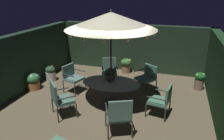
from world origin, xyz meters
TOP-DOWN VIEW (x-y plane):
  - ground_plane at (0.00, 0.00)m, footprint 6.81×6.79m
  - hedge_backdrop_rear at (0.00, 3.24)m, footprint 6.81×0.30m
  - hedge_backdrop_left at (-3.26, 0.00)m, footprint 0.30×6.79m
  - patio_dining_table at (0.09, 0.00)m, footprint 1.85×1.26m
  - patio_umbrella at (0.09, 0.00)m, footprint 2.64×2.64m
  - centerpiece_planter at (-0.00, 0.20)m, footprint 0.35×0.35m
  - patio_chair_north at (1.70, -0.28)m, footprint 0.67×0.68m
  - patio_chair_northeast at (1.03, 1.34)m, footprint 0.84×0.83m
  - patio_chair_east at (-0.47, 1.54)m, footprint 0.75×0.74m
  - patio_chair_southeast at (-1.49, 0.41)m, footprint 0.69×0.73m
  - patio_chair_south at (-1.06, -1.17)m, footprint 0.84×0.84m
  - patio_chair_southwest at (0.78, -1.49)m, footprint 0.81×0.80m
  - potted_plant_right_far at (2.84, 1.93)m, footprint 0.39×0.39m
  - potted_plant_front_corner at (-2.77, 1.02)m, footprint 0.39×0.39m
  - potted_plant_back_left at (-2.95, 0.13)m, footprint 0.51×0.51m
  - potted_plant_left_far at (-0.11, 2.79)m, footprint 0.46×0.46m

SIDE VIEW (x-z plane):
  - ground_plane at x=0.00m, z-range -0.02..0.00m
  - potted_plant_front_corner at x=-2.77m, z-range 0.01..0.60m
  - potted_plant_back_left at x=-2.95m, z-range 0.02..0.62m
  - potted_plant_left_far at x=-0.11m, z-range 0.04..0.67m
  - potted_plant_right_far at x=2.84m, z-range 0.04..0.68m
  - patio_chair_northeast at x=1.03m, z-range 0.08..0.98m
  - patio_chair_north at x=1.70m, z-range 0.07..1.01m
  - patio_chair_east at x=-0.47m, z-range 0.06..1.03m
  - patio_chair_southeast at x=-1.49m, z-range 0.10..1.07m
  - patio_chair_southwest at x=0.78m, z-range 0.07..1.11m
  - patio_chair_south at x=-1.06m, z-range 0.08..1.14m
  - patio_dining_table at x=0.09m, z-range 0.25..0.97m
  - centerpiece_planter at x=0.00m, z-range 0.74..1.15m
  - hedge_backdrop_rear at x=0.00m, z-range 0.00..2.05m
  - hedge_backdrop_left at x=-3.26m, z-range 0.00..2.05m
  - patio_umbrella at x=0.09m, z-range 1.15..4.07m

